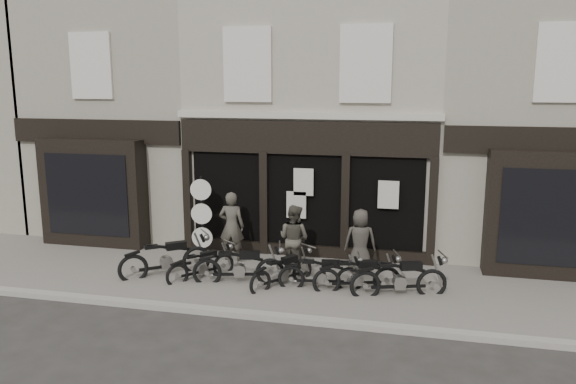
% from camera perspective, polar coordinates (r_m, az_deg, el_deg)
% --- Properties ---
extents(ground_plane, '(90.00, 90.00, 0.00)m').
position_cam_1_polar(ground_plane, '(13.33, -0.90, -10.65)').
color(ground_plane, '#2D2B28').
rests_on(ground_plane, ground).
extents(pavement, '(30.00, 4.20, 0.12)m').
position_cam_1_polar(pavement, '(14.12, -0.01, -9.10)').
color(pavement, slate).
rests_on(pavement, ground_plane).
extents(kerb, '(30.00, 0.25, 0.13)m').
position_cam_1_polar(kerb, '(12.19, -2.35, -12.49)').
color(kerb, gray).
rests_on(kerb, ground_plane).
extents(central_building, '(7.30, 6.22, 8.34)m').
position_cam_1_polar(central_building, '(18.22, 3.61, 8.41)').
color(central_building, '#A69D8E').
rests_on(central_building, ground).
extents(neighbour_left, '(5.60, 6.73, 8.34)m').
position_cam_1_polar(neighbour_left, '(20.21, -14.66, 8.22)').
color(neighbour_left, gray).
rests_on(neighbour_left, ground).
extents(neighbour_right, '(5.60, 6.73, 8.34)m').
position_cam_1_polar(neighbour_right, '(18.24, 23.84, 7.36)').
color(neighbour_right, gray).
rests_on(neighbour_right, ground).
extents(motorcycle_0, '(2.01, 1.69, 1.14)m').
position_cam_1_polar(motorcycle_0, '(14.70, -12.23, -6.92)').
color(motorcycle_0, black).
rests_on(motorcycle_0, ground).
extents(motorcycle_1, '(1.40, 1.59, 0.91)m').
position_cam_1_polar(motorcycle_1, '(14.35, -8.76, -7.62)').
color(motorcycle_1, black).
rests_on(motorcycle_1, ground).
extents(motorcycle_2, '(2.22, 0.87, 1.08)m').
position_cam_1_polar(motorcycle_2, '(13.89, -4.92, -7.87)').
color(motorcycle_2, black).
rests_on(motorcycle_2, ground).
extents(motorcycle_3, '(1.34, 1.72, 0.94)m').
position_cam_1_polar(motorcycle_3, '(13.70, -0.54, -8.35)').
color(motorcycle_3, black).
rests_on(motorcycle_3, ground).
extents(motorcycle_4, '(2.02, 0.61, 0.97)m').
position_cam_1_polar(motorcycle_4, '(13.52, 3.40, -8.59)').
color(motorcycle_4, black).
rests_on(motorcycle_4, ground).
extents(motorcycle_5, '(2.04, 0.94, 1.01)m').
position_cam_1_polar(motorcycle_5, '(13.45, 7.12, -8.70)').
color(motorcycle_5, black).
rests_on(motorcycle_5, ground).
extents(motorcycle_6, '(2.21, 0.99, 1.09)m').
position_cam_1_polar(motorcycle_6, '(13.30, 11.30, -8.93)').
color(motorcycle_6, black).
rests_on(motorcycle_6, ground).
extents(man_left, '(0.72, 0.49, 1.91)m').
position_cam_1_polar(man_left, '(15.40, -5.74, -3.47)').
color(man_left, '#464239').
rests_on(man_left, pavement).
extents(man_centre, '(1.04, 0.94, 1.77)m').
position_cam_1_polar(man_centre, '(14.40, 0.61, -4.75)').
color(man_centre, '#49453A').
rests_on(man_centre, pavement).
extents(man_right, '(0.88, 0.65, 1.66)m').
position_cam_1_polar(man_right, '(14.50, 7.35, -4.95)').
color(man_right, '#3A3630').
rests_on(man_right, pavement).
extents(advert_sign_post, '(0.59, 0.38, 2.41)m').
position_cam_1_polar(advert_sign_post, '(15.76, -8.72, -2.85)').
color(advert_sign_post, black).
rests_on(advert_sign_post, ground).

